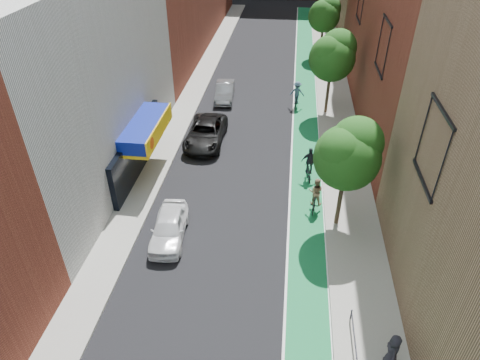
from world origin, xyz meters
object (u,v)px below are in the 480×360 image
(parked_car_white, at_px, (169,227))
(cyclist_lane_mid, at_px, (310,166))
(parked_car_black, at_px, (206,133))
(cyclist_lane_far, at_px, (297,95))
(pedestrian, at_px, (393,351))
(parked_car_silver, at_px, (225,91))
(cyclist_lane_near, at_px, (315,197))

(parked_car_white, height_order, cyclist_lane_mid, cyclist_lane_mid)
(parked_car_black, relative_size, cyclist_lane_far, 2.54)
(cyclist_lane_mid, distance_m, cyclist_lane_far, 10.63)
(parked_car_black, relative_size, pedestrian, 3.40)
(parked_car_silver, xyz_separation_m, pedestrian, (10.12, -24.14, 0.26))
(cyclist_lane_mid, relative_size, cyclist_lane_far, 0.98)
(parked_car_white, distance_m, cyclist_lane_near, 8.41)
(parked_car_black, bearing_deg, cyclist_lane_far, 46.81)
(cyclist_lane_far, relative_size, pedestrian, 1.34)
(parked_car_white, relative_size, cyclist_lane_far, 1.90)
(cyclist_lane_far, bearing_deg, pedestrian, 105.16)
(parked_car_black, xyz_separation_m, cyclist_lane_near, (7.66, -6.87, 0.09))
(parked_car_silver, distance_m, cyclist_lane_far, 6.26)
(parked_car_silver, distance_m, pedestrian, 26.17)
(cyclist_lane_mid, distance_m, pedestrian, 13.10)
(parked_car_white, distance_m, parked_car_black, 10.27)
(cyclist_lane_mid, bearing_deg, pedestrian, 98.30)
(parked_car_silver, bearing_deg, cyclist_lane_near, -66.94)
(parked_car_white, distance_m, cyclist_lane_mid, 9.90)
(parked_car_silver, bearing_deg, cyclist_lane_far, -11.17)
(cyclist_lane_near, relative_size, cyclist_lane_mid, 0.95)
(cyclist_lane_far, xyz_separation_m, pedestrian, (3.92, -23.35, -0.03))
(cyclist_lane_near, xyz_separation_m, pedestrian, (2.70, -9.60, 0.10))
(cyclist_lane_near, xyz_separation_m, cyclist_lane_far, (-1.21, 13.76, 0.13))
(parked_car_silver, relative_size, pedestrian, 2.62)
(parked_car_white, relative_size, pedestrian, 2.55)
(cyclist_lane_mid, bearing_deg, parked_car_silver, -62.79)
(cyclist_lane_far, bearing_deg, parked_car_silver, -1.57)
(parked_car_white, bearing_deg, cyclist_lane_near, 19.11)
(parked_car_black, height_order, cyclist_lane_mid, cyclist_lane_mid)
(parked_car_white, distance_m, parked_car_silver, 17.94)
(parked_car_white, height_order, pedestrian, pedestrian)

